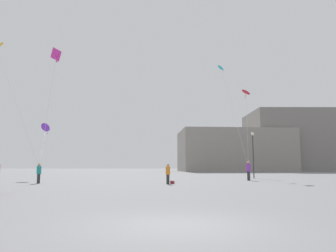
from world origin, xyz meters
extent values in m
plane|color=slate|center=(0.00, 0.00, 0.00)|extent=(300.00, 300.00, 0.00)
cylinder|color=#2D2D33|center=(-0.03, 17.41, 0.36)|extent=(0.24, 0.24, 0.72)
cylinder|color=orange|center=(-0.03, 17.41, 1.04)|extent=(0.35, 0.35, 0.63)
sphere|color=tan|center=(-0.03, 17.41, 1.47)|extent=(0.24, 0.24, 0.24)
cylinder|color=#2D2D33|center=(-10.35, 18.27, 0.37)|extent=(0.24, 0.24, 0.74)
cylinder|color=teal|center=(-10.35, 18.27, 1.06)|extent=(0.35, 0.35, 0.64)
sphere|color=tan|center=(-10.35, 18.27, 1.50)|extent=(0.24, 0.24, 0.24)
cylinder|color=#2D2D33|center=(7.73, 23.11, 0.43)|extent=(0.28, 0.28, 0.85)
cylinder|color=purple|center=(7.73, 23.11, 1.22)|extent=(0.41, 0.41, 0.74)
sphere|color=tan|center=(7.73, 23.11, 1.73)|extent=(0.28, 0.28, 0.28)
pyramid|color=#D12899|center=(-7.95, 14.27, 9.22)|extent=(1.10, 1.08, 0.70)
sphere|color=#D12899|center=(-7.91, 14.12, 8.99)|extent=(0.10, 0.10, 0.10)
sphere|color=#D12899|center=(-7.85, 14.00, 8.78)|extent=(0.10, 0.10, 0.10)
sphere|color=#D12899|center=(-7.79, 13.87, 8.57)|extent=(0.10, 0.10, 0.10)
cylinder|color=silver|center=(-9.16, 16.26, 5.25)|extent=(2.40, 4.04, 7.91)
cone|color=red|center=(8.64, 26.58, 9.46)|extent=(0.95, 1.02, 0.62)
sphere|color=red|center=(8.63, 26.72, 9.25)|extent=(0.10, 0.10, 0.10)
sphere|color=red|center=(8.62, 26.86, 9.04)|extent=(0.10, 0.10, 0.10)
sphere|color=red|center=(8.61, 27.00, 8.83)|extent=(0.10, 0.10, 0.10)
cylinder|color=silver|center=(8.19, 24.85, 5.38)|extent=(0.92, 3.49, 8.17)
cone|color=#1EB2C6|center=(7.65, 36.16, 15.20)|extent=(1.22, 1.17, 0.91)
sphere|color=#1EB2C6|center=(7.79, 36.17, 14.99)|extent=(0.10, 0.10, 0.10)
sphere|color=#1EB2C6|center=(7.93, 36.18, 14.78)|extent=(0.10, 0.10, 0.10)
sphere|color=#1EB2C6|center=(8.07, 36.18, 14.57)|extent=(0.10, 0.10, 0.10)
cylinder|color=silver|center=(7.69, 29.64, 8.25)|extent=(0.10, 13.06, 13.91)
cylinder|color=silver|center=(-12.31, 18.08, 6.28)|extent=(3.93, 0.40, 9.96)
cone|color=purple|center=(-13.03, 26.49, 5.51)|extent=(1.15, 0.91, 0.91)
sphere|color=purple|center=(-13.00, 26.63, 5.30)|extent=(0.10, 0.10, 0.10)
sphere|color=purple|center=(-12.97, 26.77, 5.09)|extent=(0.10, 0.10, 0.10)
sphere|color=purple|center=(-12.94, 26.90, 4.88)|extent=(0.10, 0.10, 0.10)
cylinder|color=silver|center=(-11.69, 22.38, 3.40)|extent=(2.70, 8.24, 4.22)
cube|color=gray|center=(17.00, 73.15, 5.06)|extent=(27.60, 18.78, 10.12)
cube|color=gray|center=(35.00, 75.60, 7.58)|extent=(25.74, 17.69, 15.17)
cylinder|color=#2D2D30|center=(9.77, 28.67, 2.43)|extent=(0.12, 0.12, 4.86)
sphere|color=#EAE5C6|center=(9.77, 28.67, 5.01)|extent=(0.36, 0.36, 0.36)
cube|color=maroon|center=(0.32, 17.51, 0.12)|extent=(0.33, 0.32, 0.24)
camera|label=1|loc=(-0.28, -7.80, 1.41)|focal=34.41mm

